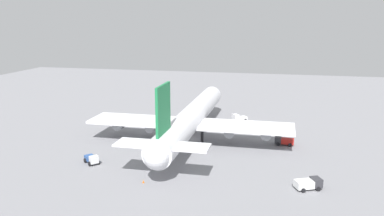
# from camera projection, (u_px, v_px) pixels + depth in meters

# --- Properties ---
(ground_plane) EXTENTS (259.34, 259.34, 0.00)m
(ground_plane) POSITION_uv_depth(u_px,v_px,m) (192.00, 139.00, 101.60)
(ground_plane) COLOR gray
(cargo_airplane) EXTENTS (64.84, 51.12, 18.34)m
(cargo_airplane) POSITION_uv_depth(u_px,v_px,m) (192.00, 118.00, 99.97)
(cargo_airplane) COLOR silver
(cargo_airplane) RESTS_ON ground_plane
(catering_truck) EXTENTS (4.03, 5.29, 2.02)m
(catering_truck) POSITION_uv_depth(u_px,v_px,m) (309.00, 183.00, 71.51)
(catering_truck) COLOR #333338
(catering_truck) RESTS_ON ground_plane
(cargo_loader) EXTENTS (3.96, 4.18, 2.08)m
(cargo_loader) POSITION_uv_depth(u_px,v_px,m) (92.00, 159.00, 84.10)
(cargo_loader) COLOR silver
(cargo_loader) RESTS_ON ground_plane
(maintenance_van) EXTENTS (2.62, 4.70, 1.94)m
(maintenance_van) POSITION_uv_depth(u_px,v_px,m) (284.00, 141.00, 96.62)
(maintenance_van) COLOR #333338
(maintenance_van) RESTS_ON ground_plane
(fuel_truck) EXTENTS (4.32, 4.82, 2.20)m
(fuel_truck) POSITION_uv_depth(u_px,v_px,m) (239.00, 118.00, 119.26)
(fuel_truck) COLOR silver
(fuel_truck) RESTS_ON ground_plane
(safety_cone_nose) EXTENTS (0.50, 0.50, 0.71)m
(safety_cone_nose) POSITION_uv_depth(u_px,v_px,m) (201.00, 112.00, 130.01)
(safety_cone_nose) COLOR orange
(safety_cone_nose) RESTS_ON ground_plane
(safety_cone_tail) EXTENTS (0.40, 0.40, 0.57)m
(safety_cone_tail) POSITION_uv_depth(u_px,v_px,m) (143.00, 181.00, 74.40)
(safety_cone_tail) COLOR orange
(safety_cone_tail) RESTS_ON ground_plane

